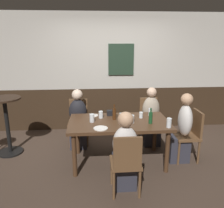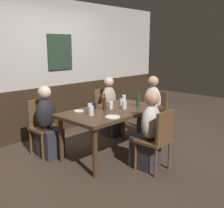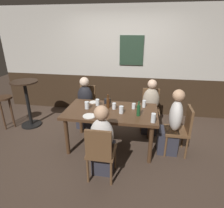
{
  "view_description": "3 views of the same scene",
  "coord_description": "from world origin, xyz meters",
  "px_view_note": "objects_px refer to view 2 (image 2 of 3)",
  "views": [
    {
      "loc": [
        -0.41,
        -3.56,
        2.03
      ],
      "look_at": [
        -0.1,
        0.14,
        0.99
      ],
      "focal_mm": 37.3,
      "sensor_mm": 36.0,
      "label": 1
    },
    {
      "loc": [
        -2.98,
        -2.81,
        1.74
      ],
      "look_at": [
        -0.1,
        -0.1,
        0.87
      ],
      "focal_mm": 43.18,
      "sensor_mm": 36.0,
      "label": 2
    },
    {
      "loc": [
        0.53,
        -3.0,
        2.1
      ],
      "look_at": [
        0.03,
        -0.07,
        0.89
      ],
      "focal_mm": 30.11,
      "sensor_mm": 36.0,
      "label": 3
    }
  ],
  "objects_px": {
    "highball_clear": "(90,108)",
    "plate_white_small": "(79,111)",
    "dining_table": "(112,115)",
    "beer_glass_tall": "(91,111)",
    "chair_head_east": "(156,111)",
    "plate_white_large": "(112,117)",
    "pint_glass_pale": "(124,105)",
    "person_left_far": "(48,127)",
    "beer_bottle_brown": "(104,103)",
    "pint_glass_stout": "(156,102)",
    "pint_glass_amber": "(122,102)",
    "condiment_caddy": "(92,105)",
    "beer_bottle_green": "(138,100)",
    "tumbler_water": "(111,106)",
    "person_right_far": "(111,111)",
    "chair_left_far": "(42,124)",
    "beer_glass_half": "(124,99)",
    "person_head_east": "(151,112)"
  },
  "relations": [
    {
      "from": "pint_glass_stout",
      "to": "pint_glass_pale",
      "type": "distance_m",
      "value": 0.58
    },
    {
      "from": "chair_left_far",
      "to": "beer_bottle_brown",
      "type": "relative_size",
      "value": 3.39
    },
    {
      "from": "pint_glass_stout",
      "to": "pint_glass_pale",
      "type": "bearing_deg",
      "value": 154.85
    },
    {
      "from": "pint_glass_amber",
      "to": "tumbler_water",
      "type": "bearing_deg",
      "value": -167.85
    },
    {
      "from": "beer_glass_half",
      "to": "beer_bottle_green",
      "type": "xyz_separation_m",
      "value": [
        -0.09,
        -0.38,
        0.04
      ]
    },
    {
      "from": "dining_table",
      "to": "tumbler_water",
      "type": "distance_m",
      "value": 0.15
    },
    {
      "from": "beer_glass_tall",
      "to": "pint_glass_stout",
      "type": "bearing_deg",
      "value": -16.15
    },
    {
      "from": "person_right_far",
      "to": "highball_clear",
      "type": "height_order",
      "value": "person_right_far"
    },
    {
      "from": "chair_head_east",
      "to": "beer_bottle_brown",
      "type": "height_order",
      "value": "beer_bottle_brown"
    },
    {
      "from": "person_head_east",
      "to": "plate_white_large",
      "type": "relative_size",
      "value": 5.48
    },
    {
      "from": "dining_table",
      "to": "beer_glass_tall",
      "type": "relative_size",
      "value": 12.15
    },
    {
      "from": "chair_left_far",
      "to": "beer_glass_half",
      "type": "xyz_separation_m",
      "value": [
        1.29,
        -0.63,
        0.3
      ]
    },
    {
      "from": "pint_glass_amber",
      "to": "pint_glass_pale",
      "type": "xyz_separation_m",
      "value": [
        -0.2,
        -0.23,
        0.01
      ]
    },
    {
      "from": "chair_head_east",
      "to": "pint_glass_pale",
      "type": "distance_m",
      "value": 1.08
    },
    {
      "from": "pint_glass_pale",
      "to": "plate_white_large",
      "type": "xyz_separation_m",
      "value": [
        -0.5,
        -0.22,
        -0.05
      ]
    },
    {
      "from": "dining_table",
      "to": "plate_white_large",
      "type": "height_order",
      "value": "plate_white_large"
    },
    {
      "from": "person_left_far",
      "to": "tumbler_water",
      "type": "bearing_deg",
      "value": -40.17
    },
    {
      "from": "dining_table",
      "to": "pint_glass_pale",
      "type": "height_order",
      "value": "pint_glass_pale"
    },
    {
      "from": "beer_bottle_brown",
      "to": "condiment_caddy",
      "type": "xyz_separation_m",
      "value": [
        -0.06,
        0.22,
        -0.06
      ]
    },
    {
      "from": "person_left_far",
      "to": "beer_bottle_brown",
      "type": "xyz_separation_m",
      "value": [
        0.65,
        -0.61,
        0.37
      ]
    },
    {
      "from": "pint_glass_amber",
      "to": "plate_white_large",
      "type": "distance_m",
      "value": 0.83
    },
    {
      "from": "dining_table",
      "to": "pint_glass_pale",
      "type": "bearing_deg",
      "value": -25.86
    },
    {
      "from": "chair_left_far",
      "to": "plate_white_small",
      "type": "height_order",
      "value": "chair_left_far"
    },
    {
      "from": "beer_glass_tall",
      "to": "pint_glass_pale",
      "type": "relative_size",
      "value": 1.04
    },
    {
      "from": "person_right_far",
      "to": "chair_head_east",
      "type": "bearing_deg",
      "value": -53.91
    },
    {
      "from": "beer_glass_half",
      "to": "pint_glass_pale",
      "type": "xyz_separation_m",
      "value": [
        -0.38,
        -0.33,
        0.0
      ]
    },
    {
      "from": "tumbler_water",
      "to": "beer_glass_tall",
      "type": "height_order",
      "value": "beer_glass_tall"
    },
    {
      "from": "dining_table",
      "to": "pint_glass_amber",
      "type": "relative_size",
      "value": 16.01
    },
    {
      "from": "pint_glass_pale",
      "to": "plate_white_large",
      "type": "height_order",
      "value": "pint_glass_pale"
    },
    {
      "from": "pint_glass_amber",
      "to": "beer_bottle_brown",
      "type": "height_order",
      "value": "beer_bottle_brown"
    },
    {
      "from": "dining_table",
      "to": "person_right_far",
      "type": "relative_size",
      "value": 1.43
    },
    {
      "from": "chair_head_east",
      "to": "pint_glass_stout",
      "type": "height_order",
      "value": "pint_glass_stout"
    },
    {
      "from": "chair_head_east",
      "to": "plate_white_small",
      "type": "distance_m",
      "value": 1.69
    },
    {
      "from": "chair_head_east",
      "to": "chair_left_far",
      "type": "bearing_deg",
      "value": 155.97
    },
    {
      "from": "pint_glass_amber",
      "to": "plate_white_small",
      "type": "bearing_deg",
      "value": 167.9
    },
    {
      "from": "person_head_east",
      "to": "beer_bottle_green",
      "type": "height_order",
      "value": "person_head_east"
    },
    {
      "from": "person_left_far",
      "to": "plate_white_small",
      "type": "relative_size",
      "value": 7.42
    },
    {
      "from": "dining_table",
      "to": "beer_bottle_green",
      "type": "relative_size",
      "value": 6.42
    },
    {
      "from": "beer_bottle_green",
      "to": "beer_bottle_brown",
      "type": "bearing_deg",
      "value": 157.11
    },
    {
      "from": "pint_glass_stout",
      "to": "beer_bottle_brown",
      "type": "relative_size",
      "value": 0.57
    },
    {
      "from": "pint_glass_amber",
      "to": "beer_glass_half",
      "type": "xyz_separation_m",
      "value": [
        0.18,
        0.1,
        0.01
      ]
    },
    {
      "from": "chair_left_far",
      "to": "chair_head_east",
      "type": "distance_m",
      "value": 2.13
    },
    {
      "from": "chair_head_east",
      "to": "plate_white_large",
      "type": "distance_m",
      "value": 1.59
    },
    {
      "from": "highball_clear",
      "to": "beer_bottle_brown",
      "type": "distance_m",
      "value": 0.24
    },
    {
      "from": "beer_glass_tall",
      "to": "plate_white_small",
      "type": "distance_m",
      "value": 0.32
    },
    {
      "from": "highball_clear",
      "to": "beer_glass_tall",
      "type": "bearing_deg",
      "value": -128.24
    },
    {
      "from": "dining_table",
      "to": "person_left_far",
      "type": "height_order",
      "value": "person_left_far"
    },
    {
      "from": "chair_left_far",
      "to": "beer_glass_tall",
      "type": "bearing_deg",
      "value": -72.46
    },
    {
      "from": "beer_glass_tall",
      "to": "beer_bottle_brown",
      "type": "height_order",
      "value": "beer_bottle_brown"
    },
    {
      "from": "highball_clear",
      "to": "plate_white_small",
      "type": "bearing_deg",
      "value": 133.7
    }
  ]
}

